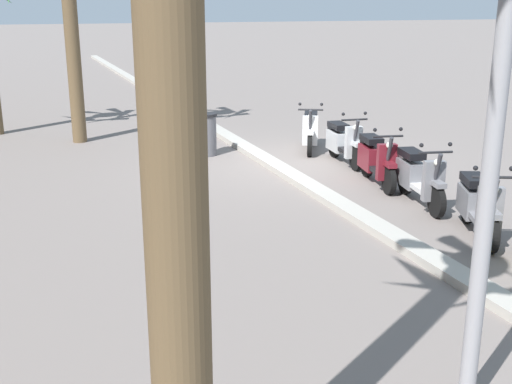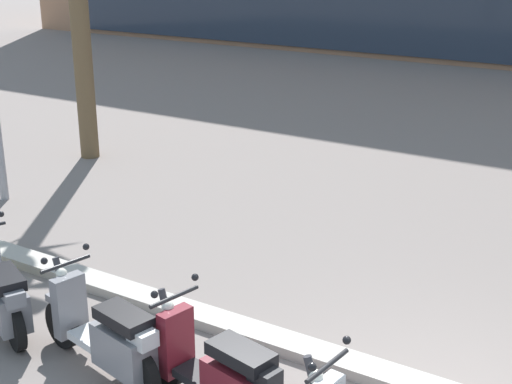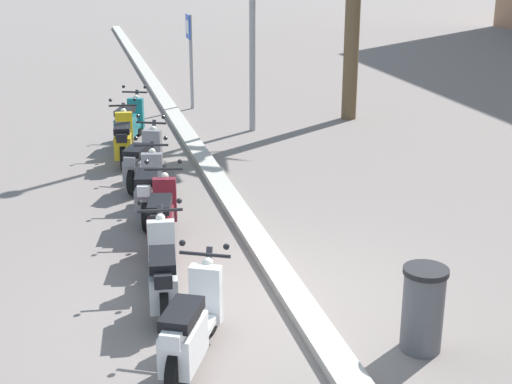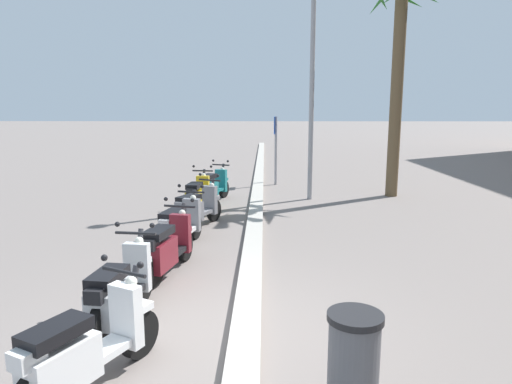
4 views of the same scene
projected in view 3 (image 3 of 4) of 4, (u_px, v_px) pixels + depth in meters
name	position (u px, v px, depth m)	size (l,w,h in m)	color
ground_plane	(261.00, 301.00, 8.95)	(200.00, 200.00, 0.00)	slate
curb_strip	(292.00, 293.00, 9.02)	(60.00, 0.36, 0.12)	#ADA89E
scooter_teal_gap_after_mid	(129.00, 123.00, 15.72)	(1.65, 0.83, 1.17)	black
scooter_yellow_tail_end	(124.00, 140.00, 14.41)	(1.76, 0.58, 1.17)	black
scooter_grey_mid_front	(143.00, 162.00, 13.01)	(1.66, 0.90, 1.17)	black
scooter_grey_second_in_line	(149.00, 191.00, 11.49)	(1.83, 0.70, 1.17)	black
scooter_maroon_last_in_row	(162.00, 220.00, 10.30)	(1.74, 0.68, 1.17)	black
scooter_silver_far_back	(163.00, 273.00, 8.69)	(1.76, 0.57, 1.17)	black
scooter_white_lead_nearest	(191.00, 328.00, 7.44)	(1.60, 0.92, 1.17)	black
crossing_sign	(190.00, 51.00, 18.69)	(0.60, 0.12, 2.40)	#939399
litter_bin	(423.00, 308.00, 7.76)	(0.48, 0.48, 0.95)	#56565B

